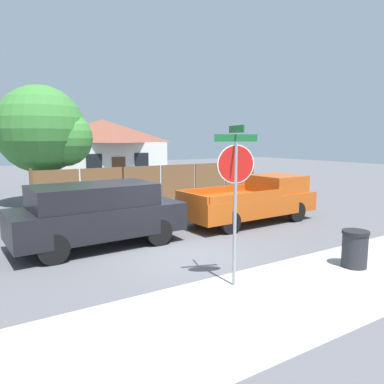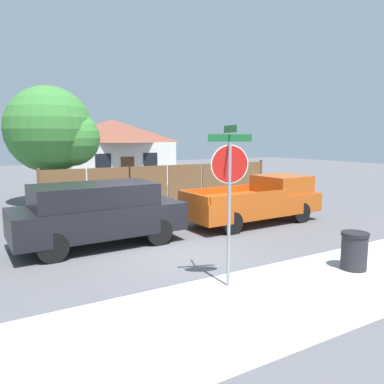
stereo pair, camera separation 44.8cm
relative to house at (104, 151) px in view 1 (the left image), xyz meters
name	(u,v)px [view 1 (the left image)]	position (x,y,z in m)	size (l,w,h in m)	color
ground_plane	(179,253)	(-3.78, -16.73, -2.31)	(80.00, 80.00, 0.00)	#56565B
sidewalk_strip	(272,300)	(-3.78, -20.33, -2.31)	(36.00, 3.20, 0.01)	#B2B2AD
wooden_fence	(161,182)	(0.13, -8.25, -1.42)	(12.67, 0.12, 1.89)	brown
house	(104,151)	(0.00, 0.00, 0.00)	(7.65, 5.96, 4.47)	white
oak_tree	(46,132)	(-5.15, -6.83, 1.17)	(4.27, 4.06, 5.61)	brown
red_suv	(97,213)	(-5.47, -14.86, -1.30)	(4.98, 2.21, 1.86)	black
orange_pickup	(254,200)	(0.64, -14.85, -1.47)	(5.41, 2.16, 1.73)	#B74C14
stop_sign	(236,178)	(-3.95, -19.34, 0.03)	(0.89, 0.80, 3.43)	gray
trash_bin	(355,249)	(-0.70, -20.02, -1.85)	(0.65, 0.65, 0.92)	#28282D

